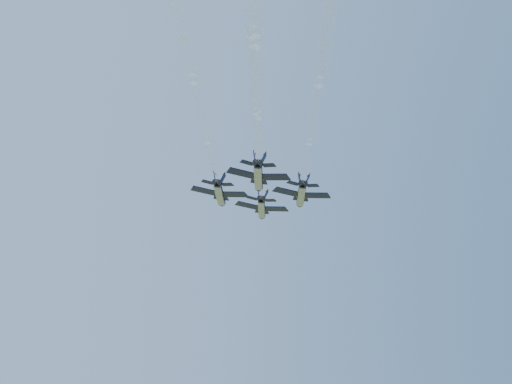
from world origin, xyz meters
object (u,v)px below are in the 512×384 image
object	(u,v)px
jet_left	(220,194)
jet_right	(301,195)
jet_lead	(262,208)
jet_slot	(259,177)

from	to	relation	value
jet_left	jet_right	size ratio (longest dim) A/B	1.00
jet_lead	jet_left	size ratio (longest dim) A/B	1.00
jet_right	jet_slot	bearing A→B (deg)	-125.31
jet_right	jet_lead	bearing A→B (deg)	128.94
jet_right	jet_left	bearing A→B (deg)	-176.16
jet_right	jet_slot	size ratio (longest dim) A/B	1.00
jet_left	jet_slot	size ratio (longest dim) A/B	1.00
jet_lead	jet_right	bearing A→B (deg)	-51.06
jet_lead	jet_left	xyz separation A→B (m)	(-12.08, -7.18, 0.00)
jet_left	jet_right	bearing A→B (deg)	3.84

